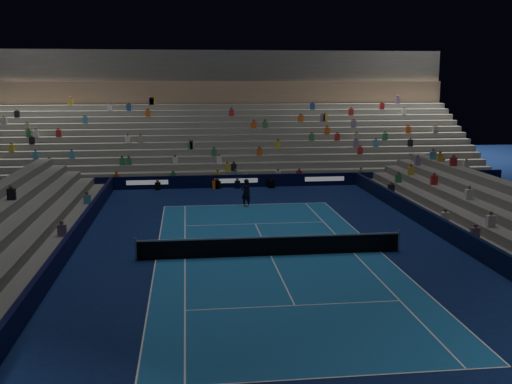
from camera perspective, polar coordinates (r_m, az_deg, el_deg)
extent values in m
plane|color=#0C1A49|center=(28.53, 1.43, -6.22)|extent=(90.00, 90.00, 0.00)
cube|color=#1B5A99|center=(28.53, 1.43, -6.21)|extent=(10.97, 23.77, 0.01)
cube|color=black|center=(46.33, -1.82, 1.08)|extent=(44.00, 0.25, 1.00)
cube|color=black|center=(31.24, 19.39, -4.37)|extent=(0.25, 37.00, 1.00)
cube|color=black|center=(28.71, -18.20, -5.63)|extent=(0.25, 37.00, 1.00)
cube|color=slate|center=(47.36, -1.93, 0.99)|extent=(44.00, 1.00, 0.50)
cube|color=slate|center=(48.30, -2.03, 1.48)|extent=(44.00, 1.00, 1.00)
cube|color=slate|center=(49.24, -2.13, 1.96)|extent=(44.00, 1.00, 1.50)
cube|color=slate|center=(50.19, -2.22, 2.42)|extent=(44.00, 1.00, 2.00)
cube|color=slate|center=(51.14, -2.32, 2.86)|extent=(44.00, 1.00, 2.50)
cube|color=slate|center=(52.10, -2.40, 3.28)|extent=(44.00, 1.00, 3.00)
cube|color=slate|center=(53.05, -2.49, 3.69)|extent=(44.00, 1.00, 3.50)
cube|color=slate|center=(54.01, -2.57, 4.09)|extent=(44.00, 1.00, 4.00)
cube|color=slate|center=(54.97, -2.65, 4.47)|extent=(44.00, 1.00, 4.50)
cube|color=slate|center=(55.94, -2.73, 4.83)|extent=(44.00, 1.00, 5.00)
cube|color=slate|center=(56.90, -2.80, 5.19)|extent=(44.00, 1.00, 5.50)
cube|color=slate|center=(57.87, -2.88, 5.53)|extent=(44.00, 1.00, 6.00)
cube|color=#987A5E|center=(58.73, -2.99, 9.62)|extent=(44.00, 0.60, 2.20)
cube|color=#4B4B48|center=(60.13, -3.11, 12.12)|extent=(44.00, 2.40, 3.00)
cube|color=slate|center=(31.66, 20.66, -4.73)|extent=(1.00, 37.00, 0.50)
cube|color=slate|center=(32.07, 22.28, -4.19)|extent=(1.00, 37.00, 1.00)
cube|color=slate|center=(28.95, -19.73, -6.11)|extent=(1.00, 37.00, 0.50)
cube|color=slate|center=(29.12, -21.69, -5.63)|extent=(1.00, 37.00, 1.00)
cube|color=slate|center=(29.33, -23.62, -5.15)|extent=(1.00, 37.00, 1.50)
cylinder|color=#B2B2B7|center=(28.21, -11.60, -5.48)|extent=(0.10, 0.10, 1.10)
cylinder|color=#B2B2B7|center=(29.94, 13.69, -4.61)|extent=(0.10, 0.10, 1.10)
cube|color=black|center=(28.40, 1.43, -5.35)|extent=(12.80, 0.03, 0.90)
cube|color=white|center=(28.27, 1.44, -4.40)|extent=(12.80, 0.04, 0.08)
imported|color=black|center=(39.19, -0.99, -0.08)|extent=(0.79, 0.65, 1.87)
cube|color=black|center=(46.17, 1.46, 0.84)|extent=(0.52, 0.63, 0.68)
cylinder|color=black|center=(45.66, 1.54, 0.99)|extent=(0.17, 0.35, 0.16)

